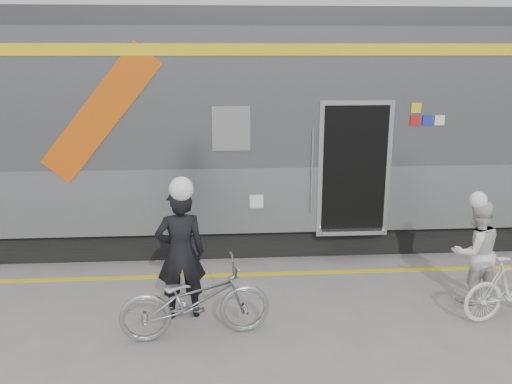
{
  "coord_description": "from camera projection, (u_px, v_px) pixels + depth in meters",
  "views": [
    {
      "loc": [
        -0.56,
        -5.78,
        3.47
      ],
      "look_at": [
        -0.05,
        1.6,
        1.5
      ],
      "focal_mm": 38.0,
      "sensor_mm": 36.0,
      "label": 1
    }
  ],
  "objects": [
    {
      "name": "woman",
      "position": [
        475.0,
        252.0,
        7.51
      ],
      "size": [
        0.8,
        0.67,
        1.47
      ],
      "primitive_type": "imported",
      "rotation": [
        0.0,
        0.0,
        3.32
      ],
      "color": "silver",
      "rests_on": "ground"
    },
    {
      "name": "helmet_man",
      "position": [
        178.0,
        176.0,
        6.78
      ],
      "size": [
        0.31,
        0.31,
        0.31
      ],
      "primitive_type": "sphere",
      "color": "white",
      "rests_on": "man"
    },
    {
      "name": "ground",
      "position": [
        269.0,
        346.0,
        6.51
      ],
      "size": [
        90.0,
        90.0,
        0.0
      ],
      "primitive_type": "plane",
      "color": "slate",
      "rests_on": "ground"
    },
    {
      "name": "train",
      "position": [
        219.0,
        127.0,
        9.99
      ],
      "size": [
        24.0,
        3.17,
        4.1
      ],
      "color": "black",
      "rests_on": "ground"
    },
    {
      "name": "helmet_woman",
      "position": [
        482.0,
        193.0,
        7.29
      ],
      "size": [
        0.23,
        0.23,
        0.23
      ],
      "primitive_type": "sphere",
      "color": "white",
      "rests_on": "woman"
    },
    {
      "name": "safety_strip",
      "position": [
        257.0,
        274.0,
        8.58
      ],
      "size": [
        24.0,
        0.12,
        0.01
      ],
      "primitive_type": "cube",
      "color": "yellow",
      "rests_on": "ground"
    },
    {
      "name": "man",
      "position": [
        181.0,
        254.0,
        7.04
      ],
      "size": [
        0.69,
        0.5,
        1.76
      ],
      "primitive_type": "imported",
      "rotation": [
        0.0,
        0.0,
        3.28
      ],
      "color": "black",
      "rests_on": "ground"
    },
    {
      "name": "bicycle_left",
      "position": [
        195.0,
        300.0,
        6.63
      ],
      "size": [
        1.92,
        0.89,
        0.97
      ],
      "primitive_type": "imported",
      "rotation": [
        0.0,
        0.0,
        1.71
      ],
      "color": "#929499",
      "rests_on": "ground"
    }
  ]
}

